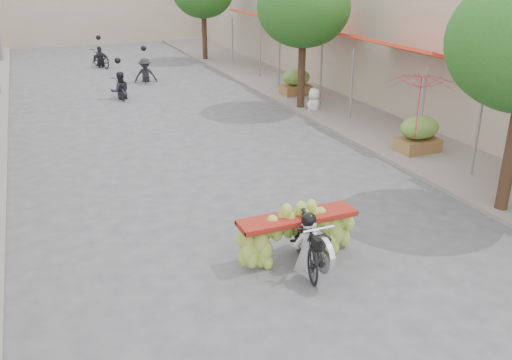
% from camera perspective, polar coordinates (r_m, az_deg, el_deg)
% --- Properties ---
extents(sidewalk_right, '(4.00, 60.00, 0.12)m').
position_cam_1_polar(sidewalk_right, '(22.74, 7.16, 8.47)').
color(sidewalk_right, gray).
rests_on(sidewalk_right, ground).
extents(shophouse_row_right, '(9.77, 40.00, 6.00)m').
position_cam_1_polar(shophouse_row_right, '(24.35, 19.39, 15.36)').
color(shophouse_row_right, '#ADA28F').
rests_on(shophouse_row_right, ground).
extents(street_tree_mid, '(3.40, 3.40, 5.25)m').
position_cam_1_polar(street_tree_mid, '(20.54, 5.03, 17.64)').
color(street_tree_mid, '#3A2719').
rests_on(street_tree_mid, ground).
extents(produce_crate_mid, '(1.20, 0.88, 1.16)m').
position_cam_1_polar(produce_crate_mid, '(16.57, 16.79, 4.90)').
color(produce_crate_mid, brown).
rests_on(produce_crate_mid, ground).
extents(produce_crate_far, '(1.20, 0.88, 1.16)m').
position_cam_1_polar(produce_crate_far, '(23.09, 4.24, 10.44)').
color(produce_crate_far, brown).
rests_on(produce_crate_far, ground).
extents(banana_motorbike, '(2.31, 1.95, 1.94)m').
position_cam_1_polar(banana_motorbike, '(10.08, 4.95, -5.59)').
color(banana_motorbike, black).
rests_on(banana_motorbike, ground).
extents(market_umbrella, '(2.53, 2.53, 1.86)m').
position_cam_1_polar(market_umbrella, '(15.64, 17.19, 10.77)').
color(market_umbrella, red).
rests_on(market_umbrella, ground).
extents(pedestrian, '(0.91, 0.78, 1.59)m').
position_cam_1_polar(pedestrian, '(20.68, 6.19, 9.58)').
color(pedestrian, white).
rests_on(pedestrian, ground).
extents(bg_motorbike_a, '(0.79, 1.47, 1.95)m').
position_cam_1_polar(bg_motorbike_a, '(23.39, -14.18, 10.14)').
color(bg_motorbike_a, black).
rests_on(bg_motorbike_a, ground).
extents(bg_motorbike_b, '(1.15, 1.77, 1.95)m').
position_cam_1_polar(bg_motorbike_b, '(26.49, -11.63, 11.85)').
color(bg_motorbike_b, black).
rests_on(bg_motorbike_b, ground).
extents(bg_motorbike_c, '(1.12, 1.80, 1.95)m').
position_cam_1_polar(bg_motorbike_c, '(30.92, -16.11, 12.75)').
color(bg_motorbike_c, black).
rests_on(bg_motorbike_c, ground).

